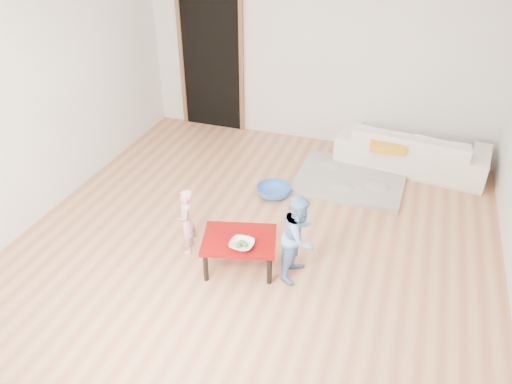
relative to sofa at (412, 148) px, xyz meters
The scene contains 13 objects.
floor 2.51m from the sofa, 124.77° to the right, with size 5.00×5.00×0.01m, color #B06D4B.
back_wall 1.81m from the sofa, 162.46° to the left, with size 5.00×0.02×2.60m, color white.
left_wall 4.54m from the sofa, 152.41° to the right, with size 0.02×5.00×2.60m, color white.
doorway 3.14m from the sofa, behind, with size 1.02×0.08×2.11m, color brown, non-canonical shape.
sofa is the anchor object (origin of this frame).
cushion 0.42m from the sofa, 140.06° to the right, with size 0.45×0.40×0.12m, color orange.
red_table 3.03m from the sofa, 118.71° to the right, with size 0.71×0.53×0.36m, color #7B0706, non-canonical shape.
bowl 3.11m from the sofa, 116.50° to the right, with size 0.23×0.23×0.06m, color white.
broccoli 3.11m from the sofa, 116.50° to the right, with size 0.12×0.12×0.06m, color #2D5919, non-canonical shape.
child_pink 3.30m from the sofa, 128.58° to the right, with size 0.27×0.17×0.73m, color #FF7485.
child_blue 2.72m from the sofa, 108.99° to the right, with size 0.44×0.34×0.90m, color #5987CE.
basin 2.00m from the sofa, 139.84° to the right, with size 0.42×0.42×0.13m, color blue.
blanket 0.97m from the sofa, 136.80° to the right, with size 1.34×1.11×0.07m, color #B2AB9D, non-canonical shape.
Camera 1 is at (1.36, -4.21, 3.31)m, focal length 35.00 mm.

